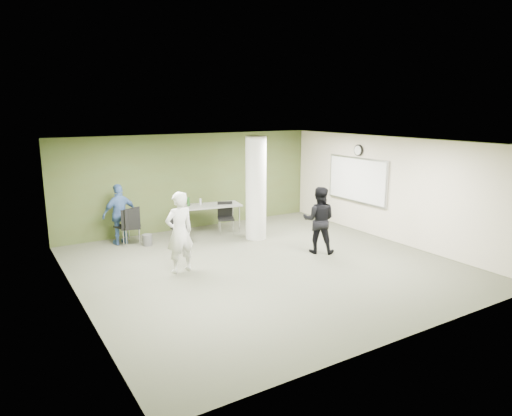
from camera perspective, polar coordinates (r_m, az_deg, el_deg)
floor at (r=10.52m, az=1.04°, el=-7.16°), size 8.00×8.00×0.00m
ceiling at (r=9.94m, az=1.10°, el=8.23°), size 8.00×8.00×0.00m
wall_back at (r=13.63m, az=-8.03°, el=3.31°), size 8.00×2.80×0.02m
wall_left at (r=8.72m, az=-21.69°, el=-2.57°), size 0.02×8.00×2.80m
wall_right_cream at (r=12.71m, az=16.47°, el=2.27°), size 0.02×8.00×2.80m
column at (r=12.33m, az=-0.01°, el=2.48°), size 0.56×0.56×2.80m
whiteboard at (r=13.46m, az=12.50°, el=3.46°), size 0.05×2.30×1.30m
wall_clock at (r=13.36m, az=12.67°, el=7.06°), size 0.06×0.32×0.32m
folding_table at (r=13.13m, az=-5.78°, el=0.19°), size 1.81×1.03×1.06m
wastebasket at (r=12.29m, az=-13.43°, el=-3.90°), size 0.25×0.25×0.29m
chair_back_left at (r=12.28m, az=-15.39°, el=-1.95°), size 0.59×0.59×0.98m
chair_back_right at (r=12.34m, az=-15.56°, el=-1.81°), size 0.65×0.65×1.01m
chair_table_left at (r=12.24m, az=-9.56°, el=-2.07°), size 0.46×0.46×0.86m
chair_table_right at (r=13.08m, az=-3.83°, el=-0.89°), size 0.58×0.58×0.90m
woman_white at (r=9.99m, az=-9.54°, el=-3.02°), size 0.70×0.51×1.79m
man_black at (r=11.32m, az=7.86°, el=-1.49°), size 1.02×1.00×1.66m
man_blue at (r=12.44m, az=-16.63°, el=-0.77°), size 0.98×0.52×1.60m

